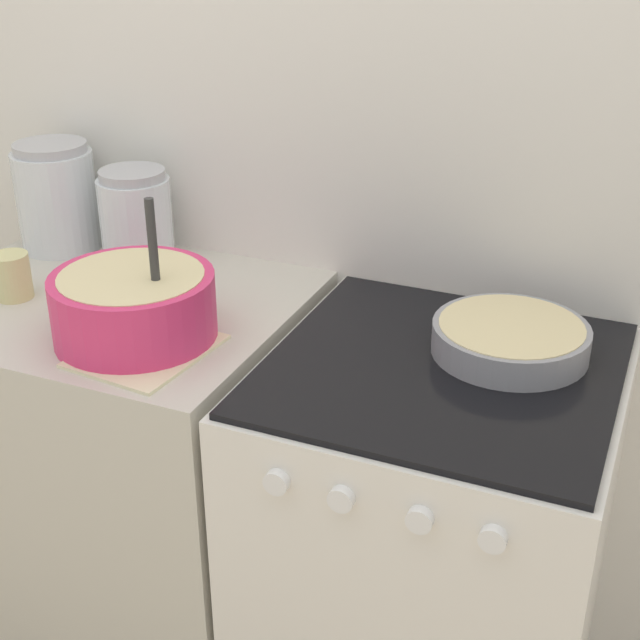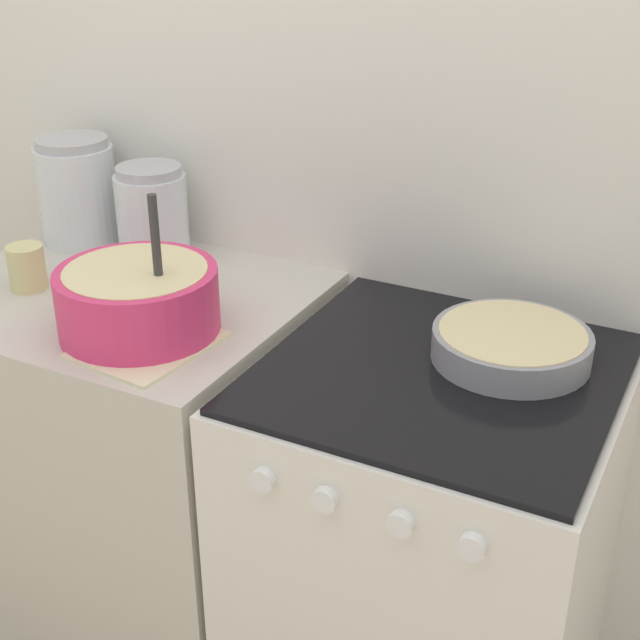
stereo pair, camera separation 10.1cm
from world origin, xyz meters
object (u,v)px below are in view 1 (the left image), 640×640
object	(u,v)px
storage_jar_left	(58,204)
tin_can	(12,276)
mixing_bowl	(134,303)
storage_jar_middle	(136,223)
baking_pan	(510,338)
stove	(429,570)

from	to	relation	value
storage_jar_left	tin_can	world-z (taller)	storage_jar_left
mixing_bowl	storage_jar_middle	xyz separation A→B (m)	(-0.20, 0.31, 0.02)
mixing_bowl	storage_jar_left	distance (m)	0.51
mixing_bowl	storage_jar_left	size ratio (longest dim) A/B	1.23
baking_pan	storage_jar_middle	bearing A→B (deg)	172.54
stove	mixing_bowl	xyz separation A→B (m)	(-0.53, -0.12, 0.52)
mixing_bowl	baking_pan	bearing A→B (deg)	18.19
mixing_bowl	baking_pan	xyz separation A→B (m)	(0.63, 0.21, -0.04)
mixing_bowl	tin_can	distance (m)	0.33
stove	mixing_bowl	world-z (taller)	mixing_bowl
mixing_bowl	storage_jar_left	xyz separation A→B (m)	(-0.41, 0.31, 0.03)
storage_jar_middle	tin_can	world-z (taller)	storage_jar_middle
baking_pan	tin_can	size ratio (longest dim) A/B	2.99
storage_jar_middle	mixing_bowl	bearing A→B (deg)	-57.32
mixing_bowl	storage_jar_left	bearing A→B (deg)	142.20
storage_jar_left	tin_can	distance (m)	0.28
mixing_bowl	storage_jar_middle	world-z (taller)	mixing_bowl
storage_jar_left	storage_jar_middle	xyz separation A→B (m)	(0.20, 0.00, -0.02)
storage_jar_middle	tin_can	size ratio (longest dim) A/B	2.22
tin_can	storage_jar_middle	bearing A→B (deg)	65.43
stove	tin_can	distance (m)	0.99
stove	mixing_bowl	size ratio (longest dim) A/B	3.11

